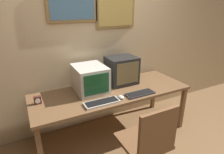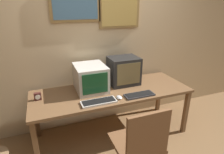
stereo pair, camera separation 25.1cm
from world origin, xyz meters
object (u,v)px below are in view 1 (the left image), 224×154
object	(u,v)px
keyboard_main	(102,102)
keyboard_side	(140,93)
monitor_right	(122,70)
mouse_near_keyboard	(121,97)
monitor_left	(90,79)
office_chair	(146,148)
desk_clock	(38,100)

from	to	relation	value
keyboard_main	keyboard_side	distance (m)	0.55
monitor_right	mouse_near_keyboard	world-z (taller)	monitor_right
monitor_left	office_chair	bearing A→B (deg)	-76.90
keyboard_main	office_chair	bearing A→B (deg)	-67.97
monitor_left	desk_clock	distance (m)	0.71
monitor_left	monitor_right	distance (m)	0.52
monitor_left	office_chair	size ratio (longest dim) A/B	0.51
monitor_left	desk_clock	bearing A→B (deg)	-174.80
keyboard_main	office_chair	xyz separation A→B (m)	(0.24, -0.59, -0.32)
keyboard_side	keyboard_main	bearing A→B (deg)	179.12
mouse_near_keyboard	monitor_right	bearing A→B (deg)	60.20
monitor_right	desk_clock	size ratio (longest dim) A/B	4.42
keyboard_main	keyboard_side	size ratio (longest dim) A/B	1.10
keyboard_main	desk_clock	distance (m)	0.77
mouse_near_keyboard	desk_clock	size ratio (longest dim) A/B	1.06
keyboard_main	mouse_near_keyboard	world-z (taller)	mouse_near_keyboard
keyboard_main	monitor_right	bearing A→B (deg)	40.39
monitor_left	keyboard_side	xyz separation A→B (m)	(0.54, -0.41, -0.16)
mouse_near_keyboard	keyboard_main	bearing A→B (deg)	-177.35
keyboard_main	desk_clock	xyz separation A→B (m)	(-0.69, 0.34, 0.04)
monitor_right	mouse_near_keyboard	bearing A→B (deg)	-119.80
mouse_near_keyboard	monitor_left	bearing A→B (deg)	124.38
monitor_left	keyboard_side	size ratio (longest dim) A/B	1.22
monitor_left	desk_clock	size ratio (longest dim) A/B	4.99
monitor_right	keyboard_main	xyz separation A→B (m)	(-0.52, -0.44, -0.19)
keyboard_side	monitor_left	bearing A→B (deg)	142.74
monitor_left	keyboard_main	world-z (taller)	monitor_left
mouse_near_keyboard	desk_clock	bearing A→B (deg)	161.21
monitor_left	monitor_right	world-z (taller)	monitor_right
monitor_left	mouse_near_keyboard	bearing A→B (deg)	-55.62
mouse_near_keyboard	office_chair	distance (m)	0.69
office_chair	keyboard_main	bearing A→B (deg)	112.03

